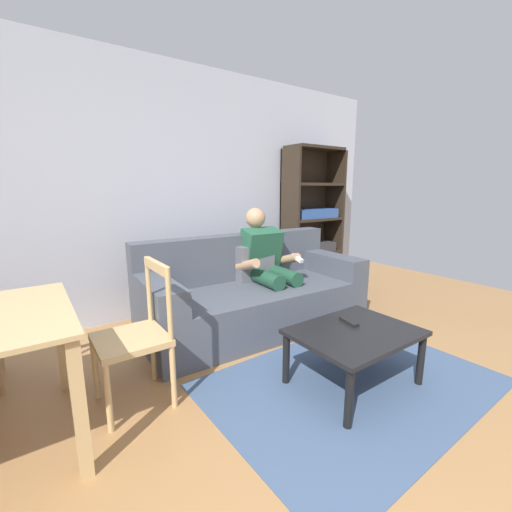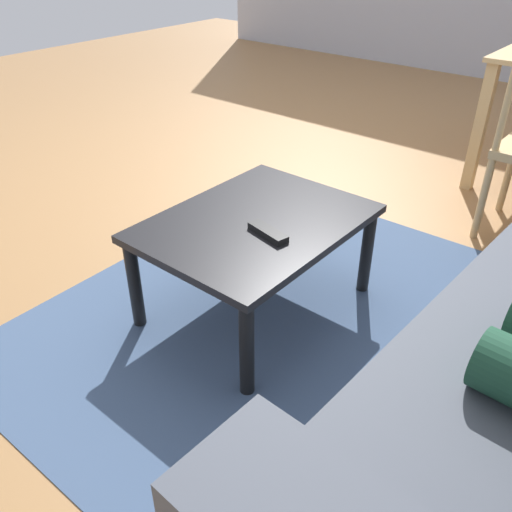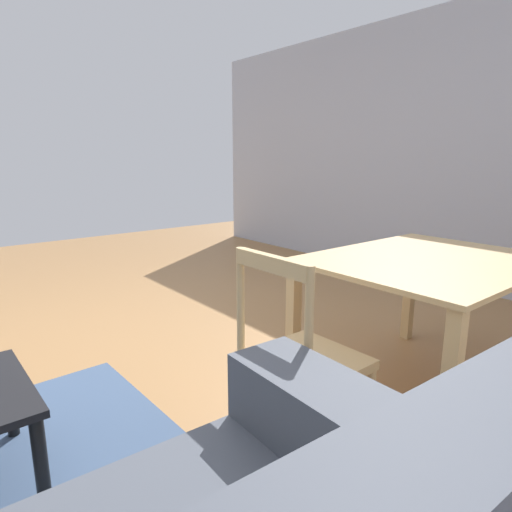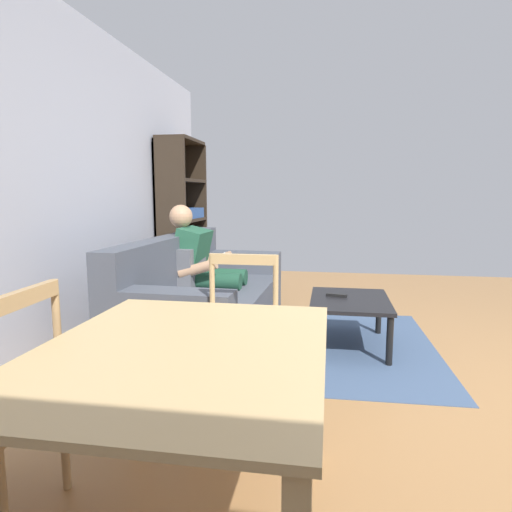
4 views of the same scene
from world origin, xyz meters
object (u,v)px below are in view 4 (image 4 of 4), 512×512
(dining_table, at_px, (183,376))
(person_lounging, at_px, (205,267))
(couch, at_px, (202,302))
(coffee_table, at_px, (350,305))
(bookshelf, at_px, (181,231))
(tv_remote, at_px, (337,295))
(dining_chair_facing_couch, at_px, (238,340))

(dining_table, bearing_deg, person_lounging, 14.34)
(couch, xyz_separation_m, person_lounging, (0.20, 0.03, 0.28))
(coffee_table, height_order, bookshelf, bookshelf)
(couch, bearing_deg, tv_remote, -87.19)
(tv_remote, distance_m, dining_chair_facing_couch, 1.47)
(person_lounging, relative_size, bookshelf, 0.61)
(couch, xyz_separation_m, dining_chair_facing_couch, (-1.30, -0.59, 0.12))
(couch, xyz_separation_m, dining_table, (-2.24, -0.59, 0.31))
(couch, distance_m, person_lounging, 0.35)
(bookshelf, distance_m, dining_table, 3.91)
(tv_remote, relative_size, dining_chair_facing_couch, 0.19)
(coffee_table, distance_m, tv_remote, 0.14)
(couch, distance_m, dining_table, 2.34)
(person_lounging, bearing_deg, couch, -171.17)
(tv_remote, relative_size, dining_table, 0.14)
(coffee_table, xyz_separation_m, bookshelf, (1.46, 1.94, 0.46))
(couch, xyz_separation_m, bookshelf, (1.45, 0.68, 0.49))
(person_lounging, height_order, dining_table, person_lounging)
(bookshelf, bearing_deg, dining_table, -160.96)
(bookshelf, bearing_deg, tv_remote, -127.28)
(coffee_table, relative_size, dining_chair_facing_couch, 0.92)
(person_lounging, bearing_deg, coffee_table, -99.20)
(person_lounging, height_order, coffee_table, person_lounging)
(person_lounging, bearing_deg, bookshelf, 27.46)
(dining_table, distance_m, dining_chair_facing_couch, 0.96)
(coffee_table, height_order, dining_table, dining_table)
(couch, height_order, bookshelf, bookshelf)
(dining_chair_facing_couch, bearing_deg, tv_remote, -22.48)
(tv_remote, relative_size, bookshelf, 0.09)
(couch, bearing_deg, coffee_table, -90.26)
(tv_remote, xyz_separation_m, dining_chair_facing_couch, (-1.35, 0.56, 0.03))
(dining_table, bearing_deg, bookshelf, 19.04)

